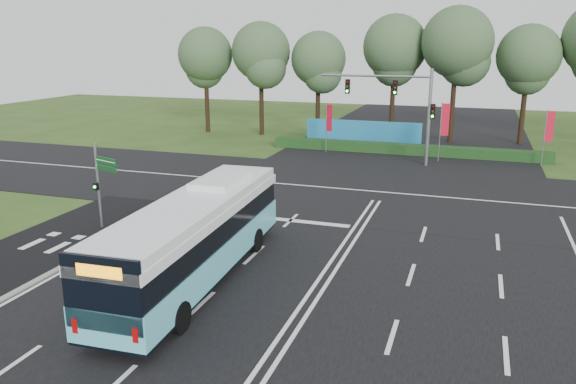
# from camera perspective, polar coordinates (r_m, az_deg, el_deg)

# --- Properties ---
(ground) EXTENTS (120.00, 120.00, 0.00)m
(ground) POSITION_cam_1_polar(r_m,az_deg,el_deg) (23.15, 4.19, -7.43)
(ground) COLOR #2A4918
(ground) RESTS_ON ground
(road_main) EXTENTS (20.00, 120.00, 0.04)m
(road_main) POSITION_cam_1_polar(r_m,az_deg,el_deg) (23.15, 4.19, -7.39)
(road_main) COLOR black
(road_main) RESTS_ON ground
(road_cross) EXTENTS (120.00, 14.00, 0.05)m
(road_cross) POSITION_cam_1_polar(r_m,az_deg,el_deg) (34.32, 9.21, -0.01)
(road_cross) COLOR black
(road_cross) RESTS_ON ground
(bike_path) EXTENTS (5.00, 18.00, 0.06)m
(bike_path) POSITION_cam_1_polar(r_m,az_deg,el_deg) (26.57, -24.89, -5.77)
(bike_path) COLOR black
(bike_path) RESTS_ON ground
(kerb_strip) EXTENTS (0.25, 18.00, 0.12)m
(kerb_strip) POSITION_cam_1_polar(r_m,az_deg,el_deg) (25.03, -20.86, -6.52)
(kerb_strip) COLOR gray
(kerb_strip) RESTS_ON ground
(city_bus) EXTENTS (3.10, 12.24, 3.48)m
(city_bus) POSITION_cam_1_polar(r_m,az_deg,el_deg) (21.36, -9.33, -4.53)
(city_bus) COLOR #5BC3D4
(city_bus) RESTS_ON ground
(pedestrian_signal) EXTENTS (0.29, 0.41, 3.14)m
(pedestrian_signal) POSITION_cam_1_polar(r_m,az_deg,el_deg) (28.46, -18.69, -0.25)
(pedestrian_signal) COLOR gray
(pedestrian_signal) RESTS_ON ground
(street_sign) EXTENTS (1.55, 0.62, 4.18)m
(street_sign) POSITION_cam_1_polar(r_m,az_deg,el_deg) (28.06, -18.40, 1.48)
(street_sign) COLOR gray
(street_sign) RESTS_ON ground
(banner_flag_left) EXTENTS (0.55, 0.28, 4.00)m
(banner_flag_left) POSITION_cam_1_polar(r_m,az_deg,el_deg) (45.80, 4.15, 7.25)
(banner_flag_left) COLOR gray
(banner_flag_left) RESTS_ON ground
(banner_flag_mid) EXTENTS (0.63, 0.28, 4.49)m
(banner_flag_mid) POSITION_cam_1_polar(r_m,az_deg,el_deg) (43.67, 15.55, 6.75)
(banner_flag_mid) COLOR gray
(banner_flag_mid) RESTS_ON ground
(banner_flag_right) EXTENTS (0.59, 0.20, 4.09)m
(banner_flag_right) POSITION_cam_1_polar(r_m,az_deg,el_deg) (44.68, 24.95, 5.77)
(banner_flag_right) COLOR gray
(banner_flag_right) RESTS_ON ground
(traffic_light_gantry) EXTENTS (8.41, 0.28, 7.00)m
(traffic_light_gantry) POSITION_cam_1_polar(r_m,az_deg,el_deg) (41.76, 11.75, 9.03)
(traffic_light_gantry) COLOR gray
(traffic_light_gantry) RESTS_ON ground
(hedge) EXTENTS (22.00, 1.20, 0.80)m
(hedge) POSITION_cam_1_polar(r_m,az_deg,el_deg) (46.33, 11.83, 4.27)
(hedge) COLOR #133414
(hedge) RESTS_ON ground
(blue_hoarding) EXTENTS (10.00, 0.30, 2.20)m
(blue_hoarding) POSITION_cam_1_polar(r_m,az_deg,el_deg) (49.24, 7.60, 5.91)
(blue_hoarding) COLOR teal
(blue_hoarding) RESTS_ON ground
(eucalyptus_row) EXTENTS (54.02, 8.95, 12.87)m
(eucalyptus_row) POSITION_cam_1_polar(r_m,az_deg,el_deg) (52.07, 19.72, 13.69)
(eucalyptus_row) COLOR black
(eucalyptus_row) RESTS_ON ground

